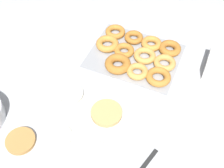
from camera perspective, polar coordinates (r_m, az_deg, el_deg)
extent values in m
plane|color=#B2B5BA|center=(1.03, -2.54, -4.33)|extent=(3.00, 3.00, 0.00)
cylinder|color=beige|center=(0.97, -10.97, -10.32)|extent=(0.10, 0.10, 0.01)
cylinder|color=tan|center=(1.00, -1.13, -5.88)|extent=(0.11, 0.11, 0.01)
cylinder|color=silver|center=(1.06, -8.42, -2.19)|extent=(0.09, 0.09, 0.01)
cylinder|color=beige|center=(0.93, -3.59, -14.61)|extent=(0.12, 0.12, 0.01)
cylinder|color=#B27F42|center=(0.99, -18.08, -10.90)|extent=(0.10, 0.10, 0.01)
cube|color=#93969B|center=(1.19, 4.60, 5.75)|extent=(0.37, 0.29, 0.01)
torus|color=#AD6B28|center=(1.22, 11.69, 7.10)|extent=(0.09, 0.09, 0.03)
torus|color=#C68438|center=(1.23, 8.01, 8.15)|extent=(0.09, 0.09, 0.03)
torus|color=#AD6B28|center=(1.25, 4.45, 9.43)|extent=(0.08, 0.08, 0.02)
torus|color=#B7752D|center=(1.27, 0.68, 10.56)|extent=(0.09, 0.09, 0.03)
torus|color=#D19347|center=(1.16, 10.65, 4.24)|extent=(0.09, 0.09, 0.03)
torus|color=#D19347|center=(1.17, 6.65, 5.74)|extent=(0.09, 0.09, 0.03)
torus|color=#B7752D|center=(1.19, 2.50, 6.82)|extent=(0.08, 0.08, 0.03)
torus|color=#C68438|center=(1.21, -0.95, 8.17)|extent=(0.10, 0.10, 0.03)
torus|color=#B7752D|center=(1.10, 9.40, 1.45)|extent=(0.10, 0.10, 0.03)
torus|color=#D19347|center=(1.11, 5.18, 2.55)|extent=(0.09, 0.09, 0.03)
torus|color=#AD6B28|center=(1.13, 1.18, 4.11)|extent=(0.11, 0.11, 0.03)
cube|color=black|center=(0.92, 6.56, -16.19)|extent=(0.05, 0.14, 0.01)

